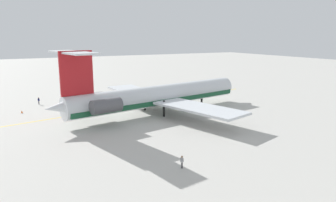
% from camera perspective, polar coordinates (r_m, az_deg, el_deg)
% --- Properties ---
extents(ground, '(350.02, 350.02, 0.00)m').
position_cam_1_polar(ground, '(79.30, -6.51, -0.05)').
color(ground, '#B7B5AD').
extents(main_jetliner, '(46.90, 41.66, 13.70)m').
position_cam_1_polar(main_jetliner, '(66.05, -2.55, 0.92)').
color(main_jetliner, silver).
rests_on(main_jetliner, ground).
extents(ground_crew_near_nose, '(0.44, 0.29, 1.82)m').
position_cam_1_polar(ground_crew_near_nose, '(96.35, 3.13, 2.82)').
color(ground_crew_near_nose, black).
rests_on(ground_crew_near_nose, ground).
extents(ground_crew_near_tail, '(0.43, 0.27, 1.69)m').
position_cam_1_polar(ground_crew_near_tail, '(81.26, -22.52, 0.18)').
color(ground_crew_near_tail, black).
rests_on(ground_crew_near_tail, ground).
extents(ground_crew_portside, '(0.33, 0.31, 1.66)m').
position_cam_1_polar(ground_crew_portside, '(39.53, 2.56, -10.77)').
color(ground_crew_portside, black).
rests_on(ground_crew_portside, ground).
extents(safety_cone_nose, '(0.40, 0.40, 0.55)m').
position_cam_1_polar(safety_cone_nose, '(73.80, -25.10, -1.79)').
color(safety_cone_nose, '#EA590F').
rests_on(safety_cone_nose, ground).
extents(taxiway_centreline, '(69.18, 12.98, 0.01)m').
position_cam_1_polar(taxiway_centreline, '(75.72, -4.74, -0.58)').
color(taxiway_centreline, gold).
rests_on(taxiway_centreline, ground).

